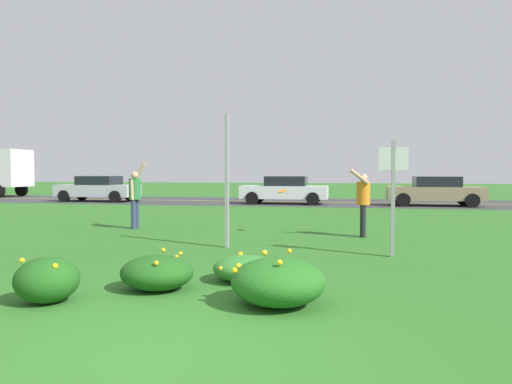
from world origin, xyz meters
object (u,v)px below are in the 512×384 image
object	(u,v)px
sign_post_near_path	(227,181)
frisbee_orange	(282,191)
car_white_center_right	(285,190)
car_tan_center_left	(435,191)
person_thrower_green_shirt	(135,194)
sign_post_by_roadside	(393,186)
car_silver_rightmost	(98,188)
person_catcher_orange_shirt	(363,199)

from	to	relation	value
sign_post_near_path	frisbee_orange	world-z (taller)	sign_post_near_path
sign_post_near_path	car_white_center_right	distance (m)	14.51
frisbee_orange	car_tan_center_left	xyz separation A→B (m)	(5.88, 11.88, -0.40)
car_tan_center_left	car_white_center_right	world-z (taller)	same
sign_post_near_path	person_thrower_green_shirt	size ratio (longest dim) A/B	1.50
sign_post_by_roadside	car_silver_rightmost	size ratio (longest dim) A/B	0.50
person_thrower_green_shirt	sign_post_by_roadside	bearing A→B (deg)	-25.18
person_catcher_orange_shirt	car_tan_center_left	bearing A→B (deg)	72.83
person_catcher_orange_shirt	car_silver_rightmost	size ratio (longest dim) A/B	0.39
sign_post_near_path	person_catcher_orange_shirt	bearing A→B (deg)	37.96
car_white_center_right	car_silver_rightmost	bearing A→B (deg)	180.00
frisbee_orange	car_tan_center_left	distance (m)	13.26
person_catcher_orange_shirt	car_tan_center_left	xyz separation A→B (m)	(3.76, 12.17, -0.23)
person_thrower_green_shirt	person_catcher_orange_shirt	world-z (taller)	person_thrower_green_shirt
sign_post_near_path	car_white_center_right	bearing A→B (deg)	92.91
car_tan_center_left	person_catcher_orange_shirt	bearing A→B (deg)	-107.17
frisbee_orange	sign_post_by_roadside	bearing A→B (deg)	-49.56
car_white_center_right	sign_post_near_path	bearing A→B (deg)	-87.09
frisbee_orange	car_silver_rightmost	distance (m)	17.11
person_thrower_green_shirt	car_silver_rightmost	world-z (taller)	person_thrower_green_shirt
car_silver_rightmost	person_catcher_orange_shirt	bearing A→B (deg)	-40.16
person_catcher_orange_shirt	frisbee_orange	world-z (taller)	person_catcher_orange_shirt
car_tan_center_left	sign_post_near_path	bearing A→B (deg)	-114.88
person_catcher_orange_shirt	frisbee_orange	bearing A→B (deg)	172.29
person_thrower_green_shirt	car_white_center_right	world-z (taller)	person_thrower_green_shirt
person_thrower_green_shirt	person_catcher_orange_shirt	bearing A→B (deg)	-4.40
person_catcher_orange_shirt	car_white_center_right	size ratio (longest dim) A/B	0.39
sign_post_by_roadside	car_white_center_right	size ratio (longest dim) A/B	0.50
sign_post_near_path	car_white_center_right	xyz separation A→B (m)	(-0.74, 14.47, -0.71)
sign_post_near_path	car_silver_rightmost	distance (m)	18.48
sign_post_near_path	car_tan_center_left	size ratio (longest dim) A/B	0.64
person_thrower_green_shirt	car_tan_center_left	distance (m)	15.52
person_thrower_green_shirt	frisbee_orange	size ratio (longest dim) A/B	7.21
sign_post_near_path	person_thrower_green_shirt	bearing A→B (deg)	141.52
person_thrower_green_shirt	person_catcher_orange_shirt	size ratio (longest dim) A/B	1.11
person_catcher_orange_shirt	frisbee_orange	distance (m)	2.15
sign_post_near_path	person_thrower_green_shirt	world-z (taller)	sign_post_near_path
person_catcher_orange_shirt	frisbee_orange	size ratio (longest dim) A/B	6.48
car_white_center_right	car_silver_rightmost	xyz separation A→B (m)	(-10.73, 0.00, 0.00)
car_silver_rightmost	car_tan_center_left	bearing A→B (deg)	0.00
sign_post_near_path	sign_post_by_roadside	bearing A→B (deg)	-7.85
car_tan_center_left	car_silver_rightmost	xyz separation A→B (m)	(-18.18, 0.00, 0.00)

